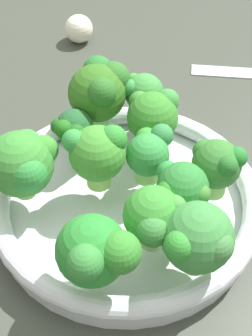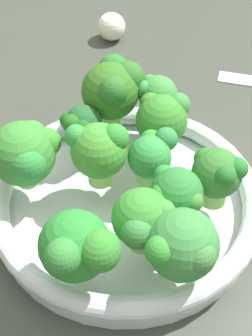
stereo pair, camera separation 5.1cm
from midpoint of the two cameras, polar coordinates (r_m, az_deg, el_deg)
name	(u,v)px [view 2 (the right image)]	position (r cm, az deg, el deg)	size (l,w,h in cm)	color
ground_plane	(113,191)	(60.13, 0.95, -2.73)	(130.00, 130.00, 2.50)	#3C4238
bowl	(126,201)	(54.81, 2.68, -3.80)	(28.95, 28.95, 4.01)	white
broccoli_floret_0	(99,150)	(51.03, -0.14, 1.86)	(6.12, 5.76, 7.33)	#95CE58
broccoli_floret_1	(26,153)	(51.39, -8.41, 1.51)	(6.92, 7.12, 7.52)	#91D663
broccoli_floret_2	(113,88)	(58.11, 1.08, 8.83)	(6.61, 7.18, 7.93)	#8FDA6D
broccoli_floret_3	(182,247)	(44.29, 9.68, -8.88)	(6.57, 6.89, 7.11)	#95CD64
broccoli_floret_4	(162,118)	(56.04, 6.72, 5.42)	(5.94, 6.11, 6.54)	#82B953
broccoli_floret_5	(156,97)	(59.27, 5.90, 7.84)	(4.94, 4.53, 6.21)	#8FD06C
broccoli_floret_6	(78,248)	(43.29, -1.98, -9.12)	(7.56, 6.94, 7.16)	#8FC159
broccoli_floret_7	(217,174)	(50.65, 13.05, -0.82)	(5.44, 4.99, 6.42)	#87CE5C
broccoli_floret_8	(175,195)	(47.77, 8.61, -3.13)	(5.90, 5.06, 6.70)	#A0D96E
broccoli_floret_9	(153,153)	(52.45, 5.86, 1.49)	(4.51, 5.33, 5.75)	#82C75C
broccoli_floret_10	(81,125)	(55.98, -2.46, 4.71)	(4.30, 4.71, 5.14)	#8DC857
broccoli_floret_11	(142,220)	(45.54, 5.09, -6.02)	(5.48, 6.01, 6.75)	#A0D272
garlic_bulb	(111,26)	(83.26, 0.19, 15.48)	(4.40, 4.40, 4.40)	white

